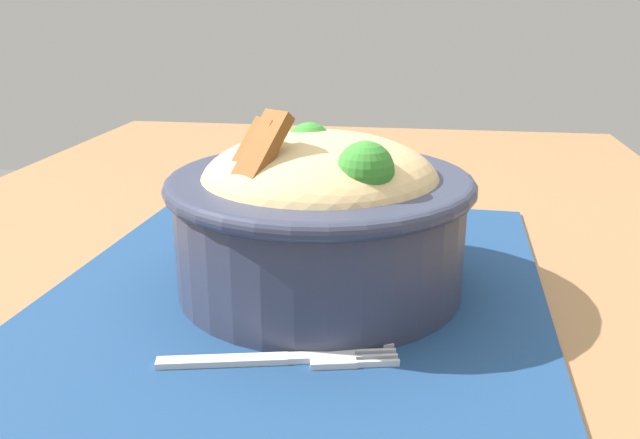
{
  "coord_description": "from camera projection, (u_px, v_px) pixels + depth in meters",
  "views": [
    {
      "loc": [
        0.45,
        0.1,
        0.95
      ],
      "look_at": [
        0.02,
        0.03,
        0.81
      ],
      "focal_mm": 37.36,
      "sensor_mm": 36.0,
      "label": 1
    }
  ],
  "objects": [
    {
      "name": "bowl",
      "position": [
        320.0,
        211.0,
        0.46
      ],
      "size": [
        0.21,
        0.21,
        0.13
      ],
      "color": "#2D3347",
      "rests_on": "placemat"
    },
    {
      "name": "placemat",
      "position": [
        295.0,
        294.0,
        0.46
      ],
      "size": [
        0.45,
        0.36,
        0.0
      ],
      "primitive_type": "cube",
      "rotation": [
        0.0,
        0.0,
        -0.04
      ],
      "color": "navy",
      "rests_on": "table"
    },
    {
      "name": "table",
      "position": [
        285.0,
        368.0,
        0.52
      ],
      "size": [
        1.23,
        0.77,
        0.75
      ],
      "color": "olive",
      "rests_on": "ground_plane"
    },
    {
      "name": "fork",
      "position": [
        290.0,
        358.0,
        0.38
      ],
      "size": [
        0.04,
        0.14,
        0.0
      ],
      "color": "silver",
      "rests_on": "placemat"
    }
  ]
}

